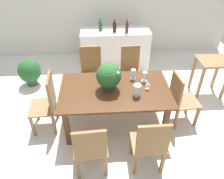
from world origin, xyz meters
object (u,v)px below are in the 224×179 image
chair_far_right (131,69)px  wine_bottle_clear (127,27)px  chair_head_end (48,101)px  crystal_vase_right (133,74)px  chair_near_right (150,144)px  potted_plant_floor (30,72)px  crystal_vase_center_near (145,76)px  wine_bottle_tall (115,27)px  kitchen_counter (115,50)px  dining_table (115,95)px  chair_near_left (90,148)px  flower_centerpiece (109,76)px  crystal_vase_left (137,89)px  side_table (211,70)px  chair_far_left (91,69)px  chair_foot_end (180,98)px  wine_bottle_amber (100,26)px  wine_glass (148,83)px

chair_far_right → wine_bottle_clear: 1.01m
chair_head_end → crystal_vase_right: bearing=97.9°
chair_near_right → potted_plant_floor: size_ratio=1.63×
crystal_vase_center_near → wine_bottle_tall: (-0.38, 1.68, 0.20)m
chair_near_right → kitchen_counter: bearing=-85.4°
dining_table → chair_far_right: (0.39, 0.96, -0.11)m
chair_near_left → flower_centerpiece: 1.13m
flower_centerpiece → chair_near_right: bearing=-62.8°
chair_head_end → chair_far_right: 1.78m
crystal_vase_left → side_table: (1.66, 0.95, -0.30)m
chair_far_left → wine_bottle_tall: 1.19m
kitchen_counter → side_table: (1.83, -1.18, 0.10)m
chair_near_left → crystal_vase_left: size_ratio=4.67×
chair_foot_end → kitchen_counter: chair_foot_end is taller
chair_near_right → wine_bottle_amber: (-0.58, 2.94, 0.51)m
chair_near_right → chair_far_left: bearing=-67.3°
potted_plant_floor → side_table: bearing=-8.4°
chair_far_right → wine_bottle_tall: 1.09m
crystal_vase_left → potted_plant_floor: 2.63m
crystal_vase_left → kitchen_counter: (-0.17, 2.14, -0.40)m
dining_table → crystal_vase_center_near: size_ratio=9.61×
chair_foot_end → chair_near_right: bearing=138.0°
dining_table → wine_bottle_clear: (0.40, 1.81, 0.43)m
wine_glass → wine_bottle_amber: bearing=109.3°
chair_foot_end → crystal_vase_right: chair_foot_end is taller
chair_near_left → chair_head_end: bearing=-56.6°
dining_table → side_table: 2.13m
chair_head_end → kitchen_counter: (1.26, 1.95, -0.09)m
wine_bottle_clear → chair_head_end: bearing=-129.9°
chair_far_right → crystal_vase_right: chair_far_right is taller
crystal_vase_right → side_table: size_ratio=0.24×
crystal_vase_right → wine_bottle_clear: 1.54m
wine_bottle_clear → crystal_vase_center_near: bearing=-86.0°
flower_centerpiece → chair_head_end: bearing=-179.1°
wine_glass → chair_head_end: bearing=179.2°
chair_far_right → flower_centerpiece: flower_centerpiece is taller
chair_far_left → wine_bottle_clear: wine_bottle_clear is taller
wine_bottle_tall → chair_near_left: bearing=-100.6°
potted_plant_floor → wine_bottle_tall: bearing=16.3°
kitchen_counter → wine_bottle_clear: bearing=-30.7°
flower_centerpiece → potted_plant_floor: size_ratio=0.75×
chair_near_right → chair_far_right: (-0.01, 1.91, -0.00)m
crystal_vase_left → wine_bottle_tall: (-0.19, 2.06, 0.19)m
crystal_vase_right → wine_glass: bearing=-57.6°
chair_far_left → flower_centerpiece: size_ratio=2.25×
chair_near_right → flower_centerpiece: size_ratio=2.16×
chair_near_left → crystal_vase_right: 1.47m
chair_near_right → wine_bottle_amber: bearing=-79.0°
wine_bottle_clear → potted_plant_floor: bearing=-167.3°
flower_centerpiece → crystal_vase_left: bearing=-25.3°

